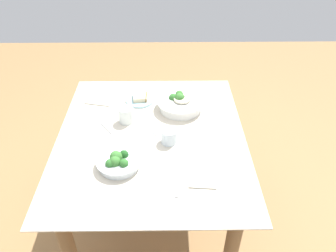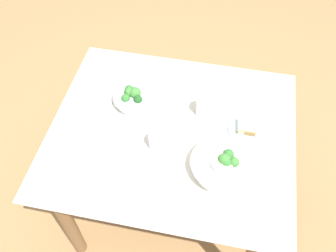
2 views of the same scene
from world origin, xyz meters
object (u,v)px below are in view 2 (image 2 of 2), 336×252
Objects in this scene: water_glass_side at (158,141)px; table_knife_left at (190,130)px; fork_by_near_bowl at (193,96)px; napkin_folded_lower at (257,94)px; fork_by_far_bowl at (89,138)px; napkin_folded_upper at (98,164)px; broccoli_bowl_far at (134,97)px; broccoli_bowl_near at (222,165)px; water_glass_center at (204,107)px; bread_side_plate at (246,129)px.

water_glass_side is 0.44× the size of table_knife_left.
fork_by_near_bowl is 0.50× the size of napkin_folded_lower.
napkin_folded_upper is (0.09, -0.13, 0.00)m from fork_by_far_bowl.
napkin_folded_upper is at bearing -147.84° from water_glass_side.
broccoli_bowl_far reaches higher than fork_by_far_bowl.
broccoli_bowl_near is 1.46× the size of table_knife_left.
napkin_folded_upper reaches higher than fork_by_near_bowl.
broccoli_bowl_far is 0.35m from water_glass_center.
water_glass_side is 0.29m from napkin_folded_upper.
broccoli_bowl_near is 0.55m from napkin_folded_upper.
fork_by_near_bowl is (0.28, 0.10, -0.03)m from broccoli_bowl_far.
broccoli_bowl_far reaches higher than napkin_folded_upper.
water_glass_side is (-0.30, 0.07, 0.00)m from broccoli_bowl_near.
bread_side_plate is 1.06× the size of napkin_folded_upper.
table_knife_left is 0.42m from napkin_folded_lower.
bread_side_plate is 1.95× the size of water_glass_center.
water_glass_center reaches higher than napkin_folded_lower.
fork_by_near_bowl is 0.57× the size of napkin_folded_upper.
broccoli_bowl_near is 0.50m from napkin_folded_lower.
water_glass_center is 0.47× the size of napkin_folded_lower.
bread_side_plate is at bearing 69.60° from broccoli_bowl_near.
water_glass_center is at bearing -157.60° from fork_by_far_bowl.
napkin_folded_upper reaches higher than table_knife_left.
bread_side_plate is 0.92× the size of napkin_folded_lower.
bread_side_plate is at bearing 23.45° from water_glass_side.
bread_side_plate is at bearing -17.37° from water_glass_center.
broccoli_bowl_far is 0.30m from water_glass_side.
table_knife_left is at bearing -167.62° from fork_by_far_bowl.
fork_by_far_bowl is (-0.63, 0.05, -0.03)m from broccoli_bowl_near.
broccoli_bowl_far is 0.63m from napkin_folded_lower.
water_glass_center reaches higher than water_glass_side.
broccoli_bowl_far is 1.13× the size of napkin_folded_lower.
fork_by_near_bowl is at bearing -116.45° from table_knife_left.
broccoli_bowl_near is 2.79× the size of fork_by_far_bowl.
bread_side_plate is 0.27m from table_knife_left.
bread_side_plate is at bearing -99.87° from napkin_folded_lower.
broccoli_bowl_far is 2.17× the size of fork_by_far_bowl.
water_glass_center is 0.30m from water_glass_side.
napkin_folded_lower is (0.32, 0.07, 0.00)m from fork_by_near_bowl.
broccoli_bowl_far reaches higher than table_knife_left.
napkin_folded_upper reaches higher than fork_by_far_bowl.
napkin_folded_lower is (0.43, 0.41, -0.04)m from water_glass_side.
water_glass_side is 0.33m from fork_by_far_bowl.
napkin_folded_lower reaches higher than table_knife_left.
napkin_folded_lower is at bearing 39.77° from napkin_folded_upper.
water_glass_center is at bearing 86.84° from fork_by_near_bowl.
table_knife_left is (0.02, -0.22, -0.00)m from fork_by_near_bowl.
bread_side_plate reaches higher than fork_by_far_bowl.
broccoli_bowl_far is 0.57m from bread_side_plate.
broccoli_bowl_far is 1.14× the size of table_knife_left.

